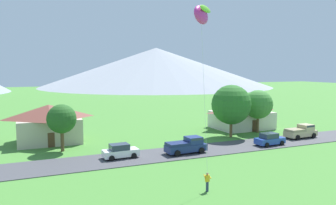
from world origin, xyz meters
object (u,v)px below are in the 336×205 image
object	(u,v)px
house_left_center	(241,115)
tree_center	(62,119)
tree_left_of_center	(231,105)
pickup_truck_sand_west_side	(301,131)
parked_car_blue_west_end	(270,139)
parked_car_white_mid_west	(120,151)
pickup_truck_navy_east_side	(187,145)
house_leftmost	(49,123)
kite_flyer_with_kite	(202,18)
tree_near_left	(258,104)

from	to	relation	value
house_left_center	tree_center	xyz separation A→B (m)	(-31.29, -4.84, 1.80)
tree_left_of_center	tree_center	distance (m)	25.16
house_left_center	pickup_truck_sand_west_side	bearing A→B (deg)	-73.05
parked_car_blue_west_end	parked_car_white_mid_west	world-z (taller)	same
house_left_center	pickup_truck_sand_west_side	distance (m)	11.40
tree_left_of_center	house_left_center	bearing A→B (deg)	43.43
house_left_center	pickup_truck_navy_east_side	distance (m)	21.01
pickup_truck_navy_east_side	tree_left_of_center	bearing A→B (deg)	30.42
parked_car_white_mid_west	pickup_truck_navy_east_side	distance (m)	8.36
house_leftmost	pickup_truck_navy_east_side	size ratio (longest dim) A/B	1.76
house_left_center	parked_car_white_mid_west	size ratio (longest dim) A/B	2.43
house_left_center	tree_left_of_center	world-z (taller)	tree_left_of_center
house_leftmost	tree_left_of_center	world-z (taller)	tree_left_of_center
tree_left_of_center	kite_flyer_with_kite	size ratio (longest dim) A/B	0.50
parked_car_blue_west_end	tree_left_of_center	bearing A→B (deg)	103.38
house_left_center	pickup_truck_navy_east_side	bearing A→B (deg)	-144.36
tree_center	kite_flyer_with_kite	bearing A→B (deg)	-58.10
tree_near_left	tree_left_of_center	bearing A→B (deg)	-167.98
tree_near_left	parked_car_white_mid_west	distance (m)	26.50
house_leftmost	tree_center	xyz separation A→B (m)	(1.16, -6.37, 1.38)
house_leftmost	tree_left_of_center	bearing A→B (deg)	-15.65
pickup_truck_navy_east_side	kite_flyer_with_kite	size ratio (longest dim) A/B	0.32
house_left_center	tree_center	size ratio (longest dim) A/B	1.69
parked_car_white_mid_west	tree_left_of_center	bearing A→B (deg)	15.49
pickup_truck_sand_west_side	parked_car_white_mid_west	bearing A→B (deg)	-179.38
kite_flyer_with_kite	pickup_truck_navy_east_side	bearing A→B (deg)	70.38
house_leftmost	house_left_center	xyz separation A→B (m)	(32.45, -1.54, -0.42)
parked_car_blue_west_end	kite_flyer_with_kite	world-z (taller)	kite_flyer_with_kite
kite_flyer_with_kite	tree_near_left	bearing A→B (deg)	40.48
pickup_truck_navy_east_side	tree_center	bearing A→B (deg)	152.62
tree_left_of_center	pickup_truck_navy_east_side	distance (m)	13.25
house_left_center	pickup_truck_navy_east_side	xyz separation A→B (m)	(-17.04, -12.22, -1.36)
pickup_truck_navy_east_side	kite_flyer_with_kite	world-z (taller)	kite_flyer_with_kite
tree_left_of_center	house_leftmost	bearing A→B (deg)	164.35
tree_near_left	tree_center	distance (m)	31.33
house_leftmost	house_left_center	world-z (taller)	house_leftmost
house_leftmost	tree_left_of_center	xyz separation A→B (m)	(26.29, -7.36, 2.25)
tree_near_left	pickup_truck_navy_east_side	world-z (taller)	tree_near_left
house_leftmost	pickup_truck_navy_east_side	distance (m)	20.73
house_left_center	tree_center	bearing A→B (deg)	-171.21
kite_flyer_with_kite	parked_car_white_mid_west	bearing A→B (deg)	113.59
house_leftmost	tree_left_of_center	distance (m)	27.39
parked_car_blue_west_end	pickup_truck_sand_west_side	world-z (taller)	pickup_truck_sand_west_side
pickup_truck_navy_east_side	kite_flyer_with_kite	distance (m)	17.57
tree_center	parked_car_blue_west_end	world-z (taller)	tree_center
pickup_truck_sand_west_side	pickup_truck_navy_east_side	xyz separation A→B (m)	(-20.34, -1.39, 0.00)
kite_flyer_with_kite	tree_left_of_center	bearing A→B (deg)	48.46
house_left_center	parked_car_blue_west_end	world-z (taller)	house_left_center
tree_near_left	parked_car_blue_west_end	distance (m)	10.24
parked_car_white_mid_west	pickup_truck_navy_east_side	size ratio (longest dim) A/B	0.81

